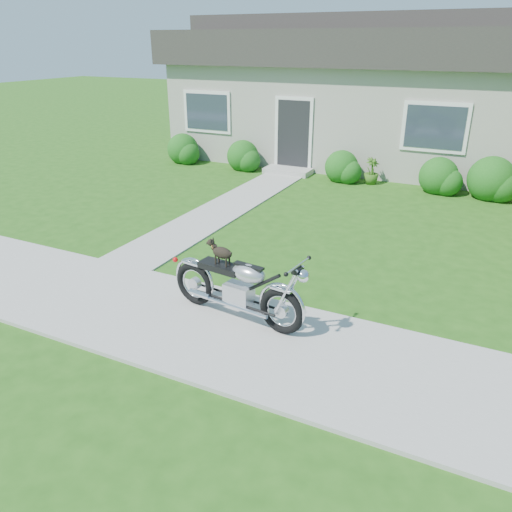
{
  "coord_description": "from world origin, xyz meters",
  "views": [
    {
      "loc": [
        4.2,
        -5.11,
        3.7
      ],
      "look_at": [
        1.19,
        1.0,
        0.75
      ],
      "focal_mm": 35.0,
      "sensor_mm": 36.0,
      "label": 1
    }
  ],
  "objects": [
    {
      "name": "sidewalk",
      "position": [
        0.0,
        0.0,
        0.02
      ],
      "size": [
        24.0,
        2.2,
        0.04
      ],
      "primitive_type": "cube",
      "color": "#9E9B93",
      "rests_on": "ground"
    },
    {
      "name": "potted_plant_left",
      "position": [
        -3.19,
        8.55,
        0.32
      ],
      "size": [
        0.65,
        0.7,
        0.65
      ],
      "primitive_type": "imported",
      "rotation": [
        0.0,
        0.0,
        1.86
      ],
      "color": "#2E5917",
      "rests_on": "ground"
    },
    {
      "name": "shrub_row",
      "position": [
        0.23,
        8.5,
        0.44
      ],
      "size": [
        10.35,
        1.16,
        1.16
      ],
      "color": "#1C5717",
      "rests_on": "ground"
    },
    {
      "name": "potted_plant_right",
      "position": [
        1.04,
        8.55,
        0.36
      ],
      "size": [
        0.56,
        0.56,
        0.73
      ],
      "primitive_type": "imported",
      "rotation": [
        0.0,
        0.0,
        1.06
      ],
      "color": "#35631B",
      "rests_on": "ground"
    },
    {
      "name": "ground",
      "position": [
        0.0,
        0.0,
        0.0
      ],
      "size": [
        80.0,
        80.0,
        0.0
      ],
      "primitive_type": "plane",
      "color": "#235114",
      "rests_on": "ground"
    },
    {
      "name": "motorcycle_with_dog",
      "position": [
        1.23,
        0.35,
        0.54
      ],
      "size": [
        2.22,
        0.62,
        1.12
      ],
      "rotation": [
        0.0,
        0.0,
        -0.12
      ],
      "color": "black",
      "rests_on": "sidewalk"
    },
    {
      "name": "walkway",
      "position": [
        -1.5,
        5.0,
        0.01
      ],
      "size": [
        1.2,
        8.0,
        0.03
      ],
      "primitive_type": "cube",
      "color": "#9E9B93",
      "rests_on": "ground"
    },
    {
      "name": "house",
      "position": [
        -0.0,
        11.99,
        2.16
      ],
      "size": [
        12.6,
        7.03,
        4.5
      ],
      "color": "#B0AB9F",
      "rests_on": "ground"
    }
  ]
}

